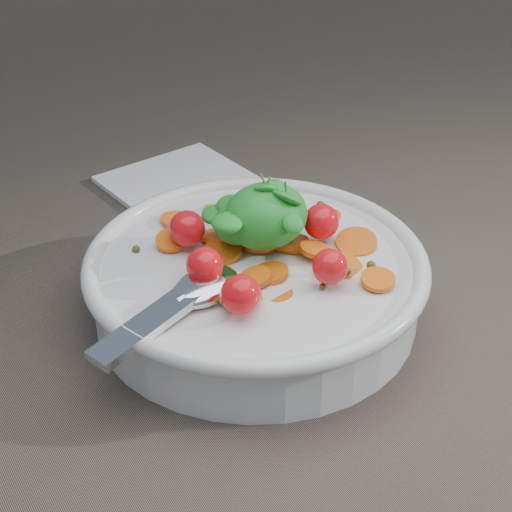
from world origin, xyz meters
TOP-DOWN VIEW (x-y plane):
  - ground at (0.00, 0.00)m, footprint 6.00×6.00m
  - bowl at (-0.01, -0.02)m, footprint 0.30×0.28m
  - napkin at (0.04, 0.22)m, footprint 0.16×0.14m

SIDE VIEW (x-z plane):
  - ground at x=0.00m, z-range 0.00..0.00m
  - napkin at x=0.04m, z-range 0.00..0.01m
  - bowl at x=-0.01m, z-range -0.03..0.09m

